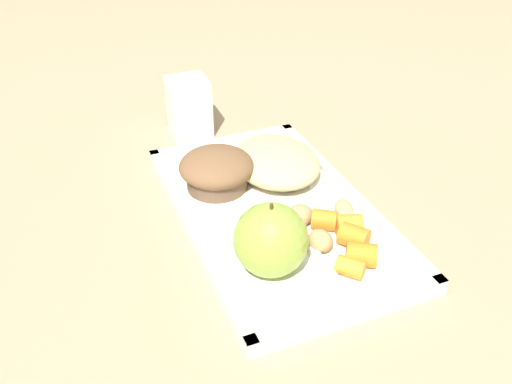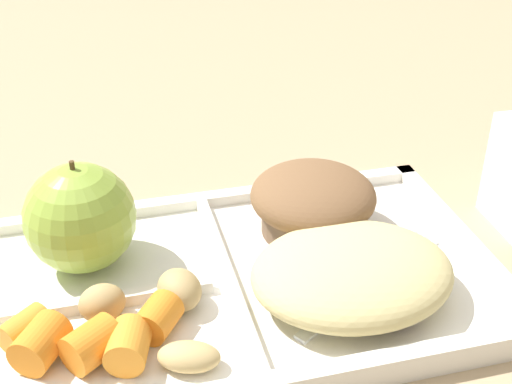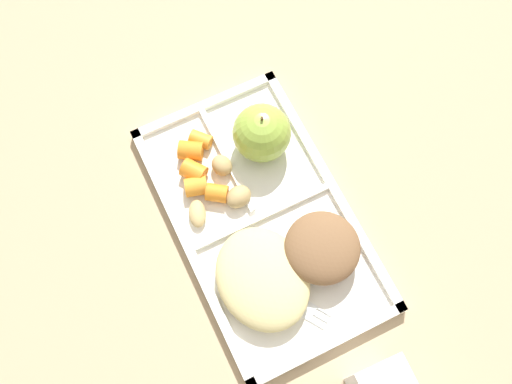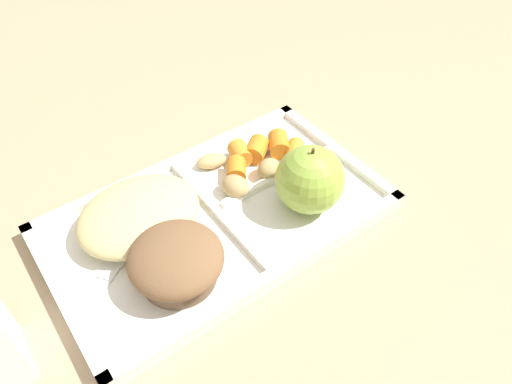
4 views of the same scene
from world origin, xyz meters
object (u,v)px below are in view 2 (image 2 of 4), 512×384
(lunch_tray, at_px, (226,286))
(green_apple, at_px, (80,218))
(bran_muffin, at_px, (313,202))
(plastic_fork, at_px, (378,276))

(lunch_tray, height_order, green_apple, green_apple)
(green_apple, height_order, bran_muffin, green_apple)
(green_apple, relative_size, plastic_fork, 0.61)
(bran_muffin, xyz_separation_m, plastic_fork, (0.03, -0.07, -0.03))
(lunch_tray, relative_size, plastic_fork, 2.76)
(lunch_tray, height_order, bran_muffin, bran_muffin)
(green_apple, relative_size, bran_muffin, 0.88)
(lunch_tray, distance_m, green_apple, 0.12)
(green_apple, xyz_separation_m, bran_muffin, (0.18, 0.00, -0.01))
(bran_muffin, bearing_deg, green_apple, 180.00)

